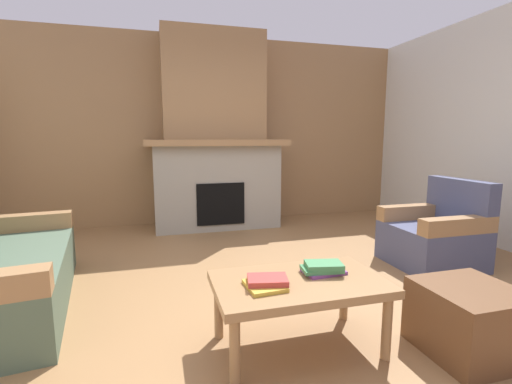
{
  "coord_description": "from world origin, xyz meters",
  "views": [
    {
      "loc": [
        -0.81,
        -2.42,
        1.26
      ],
      "look_at": [
        0.06,
        0.72,
        0.76
      ],
      "focal_mm": 25.2,
      "sensor_mm": 36.0,
      "label": 1
    }
  ],
  "objects_px": {
    "fireplace": "(215,144)",
    "armchair": "(436,236)",
    "coffee_table": "(299,288)",
    "ottoman": "(469,320)"
  },
  "relations": [
    {
      "from": "fireplace",
      "to": "armchair",
      "type": "bearing_deg",
      "value": -50.33
    },
    {
      "from": "armchair",
      "to": "ottoman",
      "type": "bearing_deg",
      "value": -125.34
    },
    {
      "from": "fireplace",
      "to": "armchair",
      "type": "distance_m",
      "value": 2.99
    },
    {
      "from": "armchair",
      "to": "coffee_table",
      "type": "bearing_deg",
      "value": -152.28
    },
    {
      "from": "coffee_table",
      "to": "ottoman",
      "type": "xyz_separation_m",
      "value": [
        0.95,
        -0.31,
        -0.18
      ]
    },
    {
      "from": "fireplace",
      "to": "ottoman",
      "type": "xyz_separation_m",
      "value": [
        0.92,
        -3.49,
        -0.96
      ]
    },
    {
      "from": "armchair",
      "to": "coffee_table",
      "type": "height_order",
      "value": "armchair"
    },
    {
      "from": "armchair",
      "to": "ottoman",
      "type": "distance_m",
      "value": 1.58
    },
    {
      "from": "fireplace",
      "to": "coffee_table",
      "type": "relative_size",
      "value": 2.7
    },
    {
      "from": "coffee_table",
      "to": "fireplace",
      "type": "bearing_deg",
      "value": 89.45
    }
  ]
}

